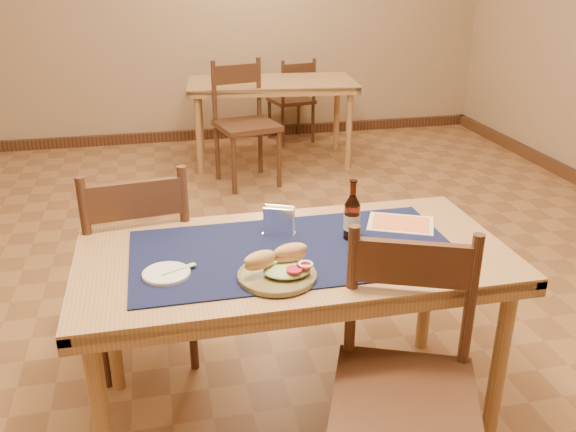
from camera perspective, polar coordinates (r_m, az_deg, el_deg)
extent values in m
cube|color=brown|center=(3.34, -2.65, -9.05)|extent=(6.00, 7.00, 0.02)
cylinder|color=#9F714A|center=(2.20, -17.01, -17.96)|extent=(0.06, 0.06, 0.71)
cylinder|color=#9F714A|center=(2.48, 19.16, -12.91)|extent=(0.06, 0.06, 0.71)
cylinder|color=#9F714A|center=(2.71, -16.27, -9.18)|extent=(0.06, 0.06, 0.71)
cylinder|color=#9F714A|center=(2.95, 12.89, -6.04)|extent=(0.06, 0.06, 0.71)
cube|color=#9F714A|center=(2.29, 0.55, -3.72)|extent=(1.60, 0.80, 0.04)
cube|color=#0F1538|center=(2.28, 0.55, -3.21)|extent=(1.20, 0.60, 0.01)
cube|color=#482B19|center=(6.50, -8.10, 7.55)|extent=(6.00, 0.06, 0.10)
cylinder|color=#9F714A|center=(5.35, -8.34, 7.55)|extent=(0.06, 0.06, 0.71)
cylinder|color=#9F714A|center=(5.47, 5.72, 8.01)|extent=(0.06, 0.06, 0.71)
cylinder|color=#9F714A|center=(5.91, -8.23, 9.03)|extent=(0.06, 0.06, 0.71)
cylinder|color=#9F714A|center=(6.01, 4.57, 9.44)|extent=(0.06, 0.06, 0.71)
cube|color=#9F714A|center=(5.56, -1.56, 12.35)|extent=(1.55, 0.89, 0.04)
cylinder|color=#482B19|center=(3.15, -10.35, -6.13)|extent=(0.04, 0.04, 0.49)
cylinder|color=#482B19|center=(3.13, -17.45, -7.11)|extent=(0.04, 0.04, 0.49)
cylinder|color=#482B19|center=(2.82, -8.97, -9.82)|extent=(0.04, 0.04, 0.49)
cylinder|color=#482B19|center=(2.79, -16.99, -10.97)|extent=(0.04, 0.04, 0.49)
cube|color=#482B19|center=(2.85, -13.90, -4.21)|extent=(0.51, 0.51, 0.04)
cube|color=#482B19|center=(2.51, -14.17, 1.47)|extent=(0.39, 0.08, 0.15)
cylinder|color=#482B19|center=(2.58, -9.59, -0.67)|extent=(0.04, 0.04, 0.50)
cylinder|color=#482B19|center=(2.55, -18.24, -1.82)|extent=(0.04, 0.04, 0.50)
cylinder|color=#482B19|center=(2.34, 5.44, -17.68)|extent=(0.04, 0.04, 0.48)
cylinder|color=#482B19|center=(2.35, 15.30, -18.20)|extent=(0.04, 0.04, 0.48)
cube|color=#482B19|center=(2.03, 10.86, -16.41)|extent=(0.59, 0.59, 0.04)
cube|color=#482B19|center=(2.00, 11.62, -4.37)|extent=(0.37, 0.18, 0.15)
cylinder|color=#482B19|center=(2.06, 5.97, -7.19)|extent=(0.04, 0.04, 0.49)
cylinder|color=#482B19|center=(2.08, 16.67, -7.82)|extent=(0.04, 0.04, 0.49)
cylinder|color=#482B19|center=(4.86, -5.09, 4.81)|extent=(0.04, 0.04, 0.49)
cylinder|color=#482B19|center=(5.01, -0.83, 5.43)|extent=(0.04, 0.04, 0.49)
cylinder|color=#482B19|center=(5.22, -6.63, 6.03)|extent=(0.04, 0.04, 0.49)
cylinder|color=#482B19|center=(5.35, -2.60, 6.59)|extent=(0.04, 0.04, 0.49)
cube|color=#482B19|center=(5.04, -3.86, 8.43)|extent=(0.55, 0.55, 0.04)
cube|color=#482B19|center=(5.15, -4.86, 13.10)|extent=(0.39, 0.12, 0.15)
cylinder|color=#482B19|center=(5.11, -6.92, 11.43)|extent=(0.04, 0.04, 0.51)
cylinder|color=#482B19|center=(5.24, -2.75, 11.87)|extent=(0.04, 0.04, 0.51)
cylinder|color=#482B19|center=(6.58, 1.00, 9.40)|extent=(0.03, 0.03, 0.42)
cylinder|color=#482B19|center=(6.45, -1.73, 9.10)|extent=(0.03, 0.03, 0.42)
cylinder|color=#482B19|center=(6.29, 2.34, 8.74)|extent=(0.03, 0.03, 0.42)
cylinder|color=#482B19|center=(6.15, -0.49, 8.42)|extent=(0.03, 0.03, 0.42)
cube|color=#482B19|center=(6.32, 0.28, 10.78)|extent=(0.47, 0.47, 0.04)
cube|color=#482B19|center=(6.10, 1.01, 13.46)|extent=(0.34, 0.10, 0.13)
cylinder|color=#482B19|center=(6.19, 2.44, 12.54)|extent=(0.03, 0.03, 0.43)
cylinder|color=#482B19|center=(6.05, -0.47, 12.31)|extent=(0.03, 0.03, 0.43)
cylinder|color=brown|center=(2.08, -1.04, -5.60)|extent=(0.27, 0.27, 0.02)
torus|color=brown|center=(2.08, -1.04, -5.46)|extent=(0.27, 0.27, 0.01)
ellipsoid|color=#A8BF83|center=(2.07, -0.09, -5.07)|extent=(0.16, 0.13, 0.03)
ellipsoid|color=tan|center=(2.04, -2.66, -4.20)|extent=(0.13, 0.09, 0.07)
ellipsoid|color=tan|center=(2.09, 0.24, -3.48)|extent=(0.13, 0.07, 0.07)
cylinder|color=#B1172B|center=(2.03, 0.59, -5.06)|extent=(0.05, 0.05, 0.01)
cylinder|color=#B1172B|center=(2.05, 1.47, -4.68)|extent=(0.05, 0.05, 0.01)
torus|color=white|center=(2.04, 1.67, -4.52)|extent=(0.05, 0.05, 0.01)
cylinder|color=silver|center=(2.14, -11.32, -5.31)|extent=(0.16, 0.16, 0.01)
torus|color=silver|center=(2.13, -11.33, -5.21)|extent=(0.16, 0.16, 0.01)
cube|color=#92D675|center=(2.14, -10.50, -5.03)|extent=(0.09, 0.05, 0.00)
cube|color=#92D675|center=(2.16, -9.01, -4.55)|extent=(0.04, 0.03, 0.00)
cylinder|color=#491A0D|center=(2.35, 5.98, -0.53)|extent=(0.06, 0.06, 0.14)
cone|color=#491A0D|center=(2.32, 6.07, 1.47)|extent=(0.06, 0.06, 0.04)
cylinder|color=#491A0D|center=(2.30, 6.12, 2.54)|extent=(0.02, 0.02, 0.06)
cylinder|color=#491A0D|center=(2.29, 6.15, 3.28)|extent=(0.03, 0.03, 0.01)
cylinder|color=beige|center=(2.35, 5.98, -0.53)|extent=(0.06, 0.06, 0.06)
cube|color=white|center=(2.40, -0.84, -1.60)|extent=(0.13, 0.09, 0.00)
cube|color=white|center=(2.36, -0.95, -0.56)|extent=(0.11, 0.05, 0.11)
cube|color=white|center=(2.40, -0.75, -0.19)|extent=(0.11, 0.05, 0.11)
cube|color=silver|center=(2.38, -0.85, -0.47)|extent=(0.12, 0.07, 0.10)
cube|color=#3B82BC|center=(2.36, -0.93, -0.40)|extent=(0.08, 0.03, 0.04)
cube|color=beige|center=(2.53, 10.50, -0.69)|extent=(0.32, 0.28, 0.00)
cube|color=orange|center=(2.53, 10.50, -0.64)|extent=(0.27, 0.24, 0.00)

